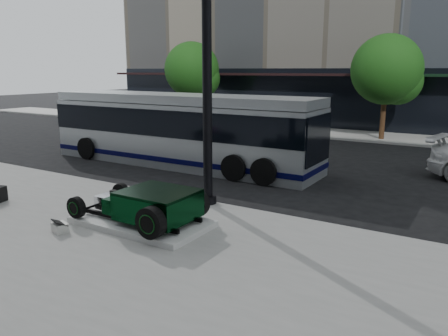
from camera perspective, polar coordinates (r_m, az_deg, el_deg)
The scene contains 8 objects.
ground at distance 14.31m, azimuth 4.78°, elevation -3.17°, with size 120.00×120.00×0.00m, color black.
sidewalk_far at distance 27.29m, azimuth 18.21°, elevation 3.97°, with size 70.00×4.00×0.12m, color gray.
street_trees at distance 25.87m, azimuth 20.80°, elevation 11.60°, with size 29.80×3.80×5.70m.
display_plinth at distance 11.16m, azimuth -10.68°, elevation -6.91°, with size 3.40×1.80×0.15m, color silver.
hot_rod at distance 10.79m, azimuth -9.47°, elevation -4.74°, with size 3.22×2.00×0.81m.
info_plaque at distance 11.19m, azimuth -20.63°, elevation -7.22°, with size 0.47×0.41×0.31m.
lamppost at distance 12.16m, azimuth -2.24°, elevation 13.91°, with size 0.48×0.48×8.74m.
transit_bus at distance 18.35m, azimuth -5.81°, elevation 5.08°, with size 12.12×2.88×2.92m.
Camera 1 is at (6.15, -12.31, 3.90)m, focal length 35.00 mm.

